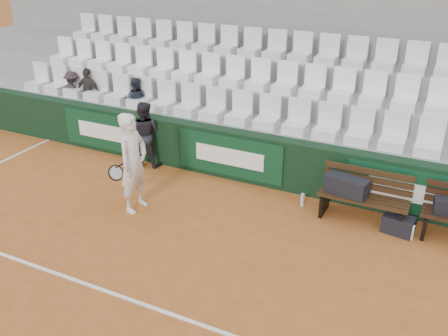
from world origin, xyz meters
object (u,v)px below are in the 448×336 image
at_px(water_bottle_near, 302,200).
at_px(ball_kid, 144,134).
at_px(tennis_player, 133,163).
at_px(bench_left, 362,209).
at_px(spectator_b, 87,73).
at_px(spectator_c, 134,81).
at_px(spectator_a, 71,73).
at_px(sports_bag_left, 347,186).
at_px(water_bottle_far, 412,232).
at_px(sports_bag_ground, 398,225).

relative_size(water_bottle_near, ball_kid, 0.18).
bearing_deg(water_bottle_near, tennis_player, -152.62).
bearing_deg(bench_left, spectator_b, 170.85).
distance_m(tennis_player, spectator_c, 2.96).
bearing_deg(spectator_a, water_bottle_near, -179.87).
relative_size(sports_bag_left, ball_kid, 0.51).
bearing_deg(spectator_c, water_bottle_far, 148.37).
bearing_deg(ball_kid, water_bottle_near, 163.87).
bearing_deg(tennis_player, sports_bag_ground, 15.61).
distance_m(water_bottle_far, tennis_player, 4.76).
relative_size(spectator_b, spectator_c, 1.05).
height_order(water_bottle_far, spectator_c, spectator_c).
xyz_separation_m(bench_left, water_bottle_near, (-1.06, 0.04, -0.10)).
bearing_deg(water_bottle_near, spectator_b, 169.49).
bearing_deg(spectator_b, water_bottle_near, 169.11).
xyz_separation_m(water_bottle_near, water_bottle_far, (1.92, -0.27, 0.01)).
height_order(ball_kid, spectator_a, spectator_a).
distance_m(sports_bag_ground, tennis_player, 4.57).
distance_m(water_bottle_near, water_bottle_far, 1.94).
height_order(sports_bag_left, sports_bag_ground, sports_bag_left).
relative_size(sports_bag_left, spectator_c, 0.67).
height_order(water_bottle_near, spectator_a, spectator_a).
bearing_deg(bench_left, sports_bag_left, 179.89).
distance_m(sports_bag_ground, spectator_a, 7.95).
relative_size(ball_kid, spectator_b, 1.24).
bearing_deg(water_bottle_near, spectator_a, 170.31).
bearing_deg(bench_left, water_bottle_far, -15.41).
xyz_separation_m(sports_bag_left, spectator_a, (-6.81, 1.07, 0.90)).
bearing_deg(spectator_a, sports_bag_left, -179.10).
height_order(bench_left, sports_bag_left, sports_bag_left).
distance_m(tennis_player, ball_kid, 1.85).
distance_m(water_bottle_far, spectator_a, 8.19).
relative_size(tennis_player, spectator_c, 1.67).
bearing_deg(tennis_player, water_bottle_near, 27.38).
relative_size(tennis_player, spectator_a, 1.79).
relative_size(bench_left, spectator_c, 1.40).
distance_m(water_bottle_near, tennis_player, 3.08).
xyz_separation_m(water_bottle_far, tennis_player, (-4.57, -1.10, 0.77)).
relative_size(bench_left, water_bottle_far, 5.75).
height_order(sports_bag_ground, spectator_c, spectator_c).
bearing_deg(spectator_b, ball_kid, 158.48).
bearing_deg(sports_bag_left, water_bottle_far, -11.54).
xyz_separation_m(water_bottle_far, ball_kid, (-5.45, 0.52, 0.57)).
distance_m(bench_left, spectator_b, 6.85).
bearing_deg(ball_kid, tennis_player, 106.45).
bearing_deg(sports_bag_ground, water_bottle_far, -26.10).
xyz_separation_m(sports_bag_ground, water_bottle_near, (-1.69, 0.16, -0.03)).
xyz_separation_m(bench_left, sports_bag_left, (-0.30, 0.00, 0.38)).
bearing_deg(sports_bag_left, spectator_c, 167.97).
bearing_deg(spectator_a, ball_kid, 172.44).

